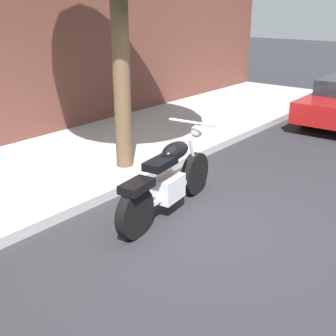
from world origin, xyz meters
name	(u,v)px	position (x,y,z in m)	size (l,w,h in m)	color
ground_plane	(188,221)	(0.00, 0.00, 0.00)	(60.00, 60.00, 0.00)	#28282D
sidewalk	(55,168)	(0.00, 2.75, 0.07)	(18.20, 3.03, 0.14)	#AAAAAA
motorcycle	(168,181)	(0.02, 0.36, 0.45)	(2.09, 0.70, 1.11)	black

